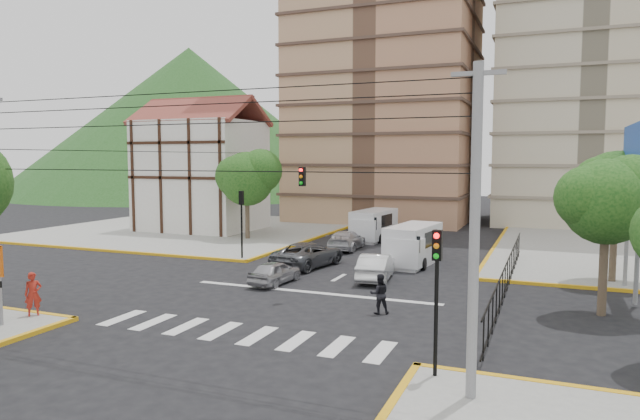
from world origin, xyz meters
The scene contains 25 objects.
ground centered at (0.00, 0.00, 0.00)m, with size 160.00×160.00×0.00m, color black.
sidewalk_nw centered at (-20.00, 20.00, 0.07)m, with size 26.00×26.00×0.15m, color gray.
crosswalk_stripes centered at (0.00, -6.00, 0.01)m, with size 12.00×2.40×0.01m, color silver.
stop_line centered at (0.00, 1.20, 0.01)m, with size 13.00×0.40×0.01m, color silver.
tudor_building centered at (-19.00, 20.00, 5.25)m, with size 10.80×8.05×12.23m.
distant_hill centered at (-55.00, 70.00, 14.00)m, with size 70.00×70.00×28.00m, color #1F4D19.
park_fence centered at (9.00, 4.50, 0.00)m, with size 0.10×22.50×1.66m, color black, non-canonical shape.
billboard centered at (14.45, 6.00, 6.00)m, with size 0.36×6.20×8.10m.
tree_park_a centered at (13.08, 2.01, 5.01)m, with size 4.41×3.60×6.83m.
tree_park_c centered at (14.09, 9.01, 5.34)m, with size 4.65×3.80×7.25m.
tree_tudor centered at (-11.90, 16.01, 5.22)m, with size 5.39×4.40×7.43m.
traffic_light_se centered at (7.80, -7.80, 3.11)m, with size 0.28×0.22×4.40m.
traffic_light_nw centered at (-7.80, 7.80, 3.11)m, with size 0.28×0.22×4.40m.
traffic_light_hanging centered at (0.00, -2.04, 5.90)m, with size 18.00×9.12×0.92m.
utility_pole_se centered at (9.00, -9.00, 4.77)m, with size 1.40×0.28×9.00m.
van_right_lane centered at (2.92, 10.33, 1.20)m, with size 2.72×5.69×2.47m.
van_left_lane centered at (-2.48, 19.73, 1.19)m, with size 2.68×5.64×2.46m.
car_silver_front_left centered at (-2.62, 2.27, 0.62)m, with size 1.47×3.65×1.24m, color #A5A4A8.
car_white_front_right centered at (2.09, 5.21, 0.74)m, with size 1.56×4.46×1.47m, color silver.
car_grey_mid_left centered at (-2.89, 7.40, 0.76)m, with size 2.52×5.47×1.52m, color #575A5F.
car_silver_rear_left centered at (-2.90, 14.45, 0.70)m, with size 1.96×4.83×1.40m, color #B8B8BD.
car_darkgrey_mid_right centered at (1.86, 16.03, 0.75)m, with size 1.78×4.43×1.51m, color #28282A.
car_white_rear_right centered at (1.11, 21.00, 0.74)m, with size 1.57×4.50×1.48m, color silver.
pedestrian_sw_corner centered at (-8.88, -7.50, 1.06)m, with size 0.66×0.44×1.82m, color #AA251A.
pedestrian_crosswalk centered at (4.18, -1.31, 0.86)m, with size 0.84×0.65×1.73m, color black.
Camera 1 is at (10.85, -24.47, 6.64)m, focal length 32.00 mm.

